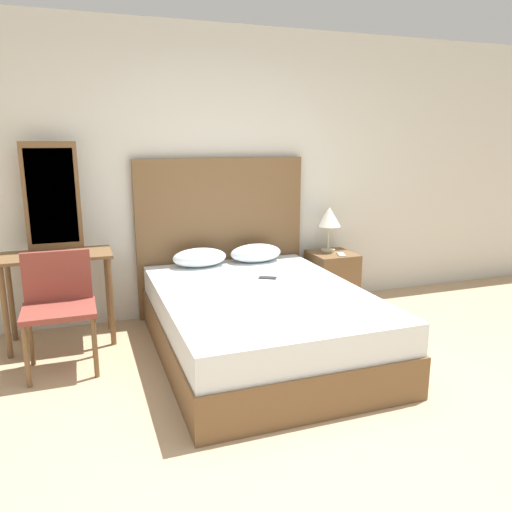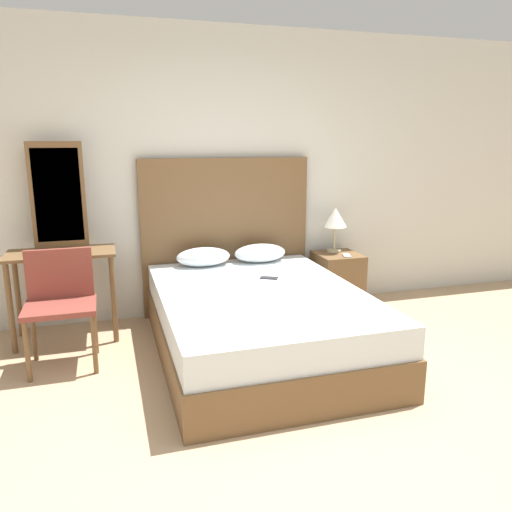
{
  "view_description": "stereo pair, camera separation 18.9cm",
  "coord_description": "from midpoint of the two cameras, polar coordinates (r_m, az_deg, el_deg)",
  "views": [
    {
      "loc": [
        -1.15,
        -2.2,
        1.68
      ],
      "look_at": [
        0.14,
        1.41,
        0.78
      ],
      "focal_mm": 35.0,
      "sensor_mm": 36.0,
      "label": 1
    },
    {
      "loc": [
        -0.97,
        -2.26,
        1.68
      ],
      "look_at": [
        0.14,
        1.41,
        0.78
      ],
      "focal_mm": 35.0,
      "sensor_mm": 36.0,
      "label": 2
    }
  ],
  "objects": [
    {
      "name": "pillow_left",
      "position": [
        4.63,
        -4.88,
        -0.11
      ],
      "size": [
        0.5,
        0.28,
        0.17
      ],
      "color": "silver",
      "rests_on": "bed"
    },
    {
      "name": "phone_on_nightstand",
      "position": [
        4.97,
        11.4,
        0.06
      ],
      "size": [
        0.11,
        0.16,
        0.01
      ],
      "color": "#B7B7BC",
      "rests_on": "nightstand"
    },
    {
      "name": "pillow_right",
      "position": [
        4.77,
        1.59,
        0.34
      ],
      "size": [
        0.5,
        0.28,
        0.17
      ],
      "color": "silver",
      "rests_on": "bed"
    },
    {
      "name": "phone_on_bed",
      "position": [
        4.22,
        2.79,
        -2.52
      ],
      "size": [
        0.16,
        0.14,
        0.01
      ],
      "color": "#232328",
      "rests_on": "bed"
    },
    {
      "name": "wall_back",
      "position": [
        4.83,
        -4.18,
        9.27
      ],
      "size": [
        10.0,
        0.06,
        2.7
      ],
      "color": "silver",
      "rests_on": "ground_plane"
    },
    {
      "name": "headboard",
      "position": [
        4.87,
        -2.28,
        2.25
      ],
      "size": [
        1.64,
        0.05,
        1.51
      ],
      "color": "brown",
      "rests_on": "ground_plane"
    },
    {
      "name": "vanity_desk",
      "position": [
        4.44,
        -20.12,
        -1.48
      ],
      "size": [
        0.87,
        0.46,
        0.77
      ],
      "color": "brown",
      "rests_on": "ground_plane"
    },
    {
      "name": "ground_plane",
      "position": [
        2.99,
        7.65,
        -21.18
      ],
      "size": [
        16.0,
        16.0,
        0.0
      ],
      "primitive_type": "plane",
      "color": "tan"
    },
    {
      "name": "bed",
      "position": [
        3.99,
        1.82,
        -7.61
      ],
      "size": [
        1.56,
        2.14,
        0.53
      ],
      "color": "brown",
      "rests_on": "ground_plane"
    },
    {
      "name": "chair",
      "position": [
        3.99,
        -20.2,
        -4.49
      ],
      "size": [
        0.51,
        0.43,
        0.87
      ],
      "color": "brown",
      "rests_on": "ground_plane"
    },
    {
      "name": "vanity_mirror",
      "position": [
        4.53,
        -20.6,
        6.52
      ],
      "size": [
        0.44,
        0.03,
        0.89
      ],
      "color": "brown",
      "rests_on": "vanity_desk"
    },
    {
      "name": "table_lamp",
      "position": [
        5.07,
        10.1,
        4.21
      ],
      "size": [
        0.23,
        0.23,
        0.45
      ],
      "color": "tan",
      "rests_on": "nightstand"
    },
    {
      "name": "nightstand",
      "position": [
        5.12,
        10.29,
        -2.83
      ],
      "size": [
        0.42,
        0.45,
        0.56
      ],
      "color": "brown",
      "rests_on": "ground_plane"
    }
  ]
}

